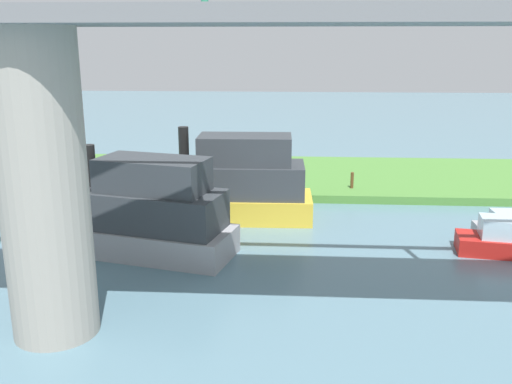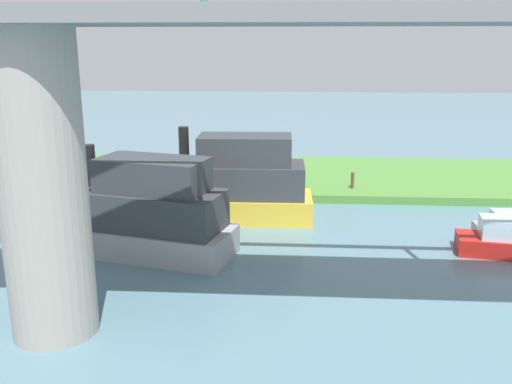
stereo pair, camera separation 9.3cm
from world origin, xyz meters
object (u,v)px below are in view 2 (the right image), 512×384
object	(u,v)px
bridge_pylon	(43,189)
motorboat_white	(228,185)
mooring_post	(352,180)
person_on_bank	(299,180)
houseboat_blue	(136,214)
riverboat_paddlewheel	(512,242)

from	to	relation	value
bridge_pylon	motorboat_white	size ratio (longest dim) A/B	0.99
motorboat_white	mooring_post	bearing A→B (deg)	-145.04
person_on_bank	houseboat_blue	world-z (taller)	houseboat_blue
person_on_bank	houseboat_blue	bearing A→B (deg)	52.27
person_on_bank	mooring_post	size ratio (longest dim) A/B	1.35
bridge_pylon	mooring_post	bearing A→B (deg)	-122.86
riverboat_paddlewheel	person_on_bank	bearing A→B (deg)	-43.04
person_on_bank	riverboat_paddlewheel	xyz separation A→B (m)	(-9.72, 9.08, -0.59)
motorboat_white	riverboat_paddlewheel	bearing A→B (deg)	161.06
riverboat_paddlewheel	mooring_post	bearing A→B (deg)	-57.30
bridge_pylon	person_on_bank	distance (m)	19.63
bridge_pylon	houseboat_blue	distance (m)	8.20
bridge_pylon	houseboat_blue	world-z (taller)	bridge_pylon
bridge_pylon	riverboat_paddlewheel	size ratio (longest dim) A/B	1.85
mooring_post	motorboat_white	world-z (taller)	motorboat_white
mooring_post	riverboat_paddlewheel	world-z (taller)	riverboat_paddlewheel
mooring_post	motorboat_white	xyz separation A→B (m)	(7.38, 5.16, 0.88)
mooring_post	houseboat_blue	bearing A→B (deg)	44.00
bridge_pylon	mooring_post	world-z (taller)	bridge_pylon
motorboat_white	houseboat_blue	xyz separation A→B (m)	(3.61, 5.45, -0.06)
mooring_post	motorboat_white	bearing A→B (deg)	34.96
person_on_bank	houseboat_blue	distance (m)	12.44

